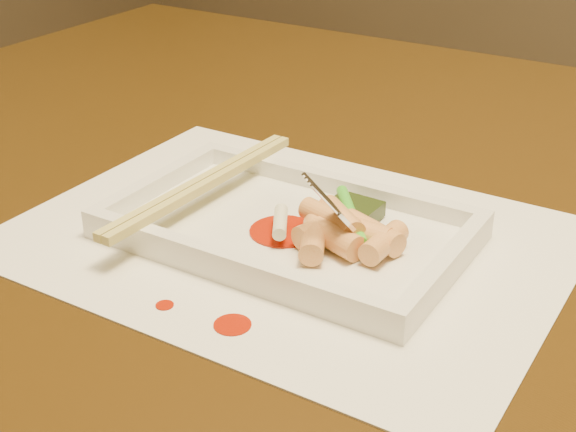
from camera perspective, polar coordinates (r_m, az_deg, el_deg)
The scene contains 24 objects.
table at distance 0.71m, azimuth 11.56°, elevation -7.09°, with size 1.40×0.90×0.75m.
placemat at distance 0.60m, azimuth 0.00°, elevation -1.59°, with size 0.40×0.30×0.00m, color white.
sauce_splatter_a at distance 0.50m, azimuth -3.97°, elevation -7.72°, with size 0.02×0.02×0.00m, color #A81B04.
sauce_splatter_b at distance 0.53m, azimuth -8.76°, elevation -6.29°, with size 0.01×0.01×0.00m, color #A81B04.
plate_base at distance 0.60m, azimuth 0.00°, elevation -1.19°, with size 0.26×0.16×0.01m, color white.
plate_rim_far at distance 0.65m, azimuth 3.41°, elevation 2.31°, with size 0.26×0.01×0.01m, color white.
plate_rim_near at distance 0.54m, azimuth -4.13°, elevation -3.36°, with size 0.26×0.01×0.01m, color white.
plate_rim_left at distance 0.66m, azimuth -9.23°, elevation 2.35°, with size 0.01×0.14×0.01m, color white.
plate_rim_right at distance 0.55m, azimuth 11.17°, elevation -3.40°, with size 0.01×0.14×0.01m, color white.
veg_piece at distance 0.61m, azimuth 4.78°, elevation 0.47°, with size 0.04×0.03×0.01m, color black.
scallion_white at distance 0.58m, azimuth -0.56°, elevation -0.41°, with size 0.01×0.01×0.04m, color #EAEACC.
scallion_green at distance 0.59m, azimuth 4.52°, elevation 0.04°, with size 0.01×0.01×0.09m, color green.
chopstick_a at distance 0.63m, azimuth -6.37°, elevation 2.39°, with size 0.01×0.22×0.01m, color #C9BC64.
chopstick_b at distance 0.63m, azimuth -5.79°, elevation 2.23°, with size 0.01×0.22×0.01m, color #C9BC64.
fork at distance 0.55m, azimuth 7.25°, elevation 4.92°, with size 0.09×0.10×0.14m, color silver, non-canonical shape.
sauce_blob_0 at distance 0.59m, azimuth -0.34°, elevation -1.09°, with size 0.05×0.05×0.00m, color #A81B04.
rice_cake_0 at distance 0.56m, azimuth 6.83°, elevation -1.90°, with size 0.02×0.02×0.04m, color #EFBA6F.
rice_cake_1 at distance 0.56m, azimuth 1.79°, elevation -1.64°, with size 0.02×0.02×0.05m, color #EFBA6F.
rice_cake_2 at distance 0.57m, azimuth 3.77°, elevation -0.24°, with size 0.02×0.02×0.05m, color #EFBA6F.
rice_cake_3 at distance 0.56m, azimuth 3.48°, elevation -1.62°, with size 0.02×0.02×0.04m, color #EFBA6F.
rice_cake_4 at distance 0.57m, azimuth 2.54°, elevation -0.91°, with size 0.02×0.02×0.05m, color #EFBA6F.
rice_cake_5 at distance 0.57m, azimuth 2.98°, elevation -0.18°, with size 0.02×0.02×0.05m, color #EFBA6F.
rice_cake_6 at distance 0.57m, azimuth 4.98°, elevation -1.10°, with size 0.02×0.02×0.05m, color #EFBA6F.
rice_cake_7 at distance 0.57m, azimuth 6.03°, elevation -1.18°, with size 0.02×0.02×0.05m, color #EFBA6F.
Camera 1 is at (0.18, -0.56, 1.04)m, focal length 50.00 mm.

